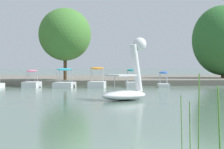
% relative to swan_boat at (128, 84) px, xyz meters
% --- Properties ---
extents(shore_bank_far, '(147.04, 23.35, 0.49)m').
position_rel_swan_boat_xyz_m(shore_bank_far, '(-0.41, 26.60, -0.57)').
color(shore_bank_far, '#6B665B').
rests_on(shore_bank_far, ground_plane).
extents(swan_boat, '(2.99, 2.71, 3.18)m').
position_rel_swan_boat_xyz_m(swan_boat, '(0.00, 0.00, 0.00)').
color(swan_boat, white).
rests_on(swan_boat, ground_plane).
extents(pedal_boat_blue, '(1.06, 1.80, 1.29)m').
position_rel_swan_boat_xyz_m(pedal_boat_blue, '(4.48, 12.78, -0.43)').
color(pedal_boat_blue, white).
rests_on(pedal_boat_blue, ground_plane).
extents(pedal_boat_teal, '(1.23, 2.03, 1.49)m').
position_rel_swan_boat_xyz_m(pedal_boat_teal, '(2.00, 13.14, -0.39)').
color(pedal_boat_teal, white).
rests_on(pedal_boat_teal, ground_plane).
extents(pedal_boat_orange, '(1.62, 2.37, 1.64)m').
position_rel_swan_boat_xyz_m(pedal_boat_orange, '(-0.91, 12.93, -0.36)').
color(pedal_boat_orange, white).
rests_on(pedal_boat_orange, ground_plane).
extents(pedal_boat_cyan, '(1.89, 2.61, 1.55)m').
position_rel_swan_boat_xyz_m(pedal_boat_cyan, '(-3.53, 13.13, -0.40)').
color(pedal_boat_cyan, white).
rests_on(pedal_boat_cyan, ground_plane).
extents(pedal_boat_pink, '(1.44, 2.28, 1.43)m').
position_rel_swan_boat_xyz_m(pedal_boat_pink, '(-6.13, 13.17, -0.43)').
color(pedal_boat_pink, white).
rests_on(pedal_boat_pink, ground_plane).
extents(tree_willow_near_path, '(7.48, 6.56, 7.58)m').
position_rel_swan_boat_xyz_m(tree_willow_near_path, '(12.70, 21.92, 3.59)').
color(tree_willow_near_path, '#4C3823').
rests_on(tree_willow_near_path, shore_bank_far).
extents(tree_broadleaf_left, '(5.87, 6.64, 6.39)m').
position_rel_swan_boat_xyz_m(tree_broadleaf_left, '(-3.57, 16.84, 3.72)').
color(tree_broadleaf_left, '#4C3823').
rests_on(tree_broadleaf_left, shore_bank_far).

